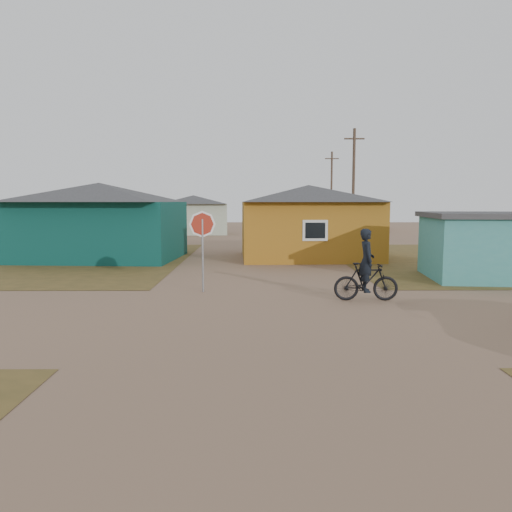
{
  "coord_description": "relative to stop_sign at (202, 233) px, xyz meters",
  "views": [
    {
      "loc": [
        -0.49,
        -12.76,
        3.03
      ],
      "look_at": [
        -0.38,
        3.0,
        1.3
      ],
      "focal_mm": 35.0,
      "sensor_mm": 36.0,
      "label": 1
    }
  ],
  "objects": [
    {
      "name": "ground",
      "position": [
        2.16,
        -3.8,
        -1.98
      ],
      "size": [
        120.0,
        120.0,
        0.0
      ],
      "primitive_type": "plane",
      "color": "#86654D"
    },
    {
      "name": "house_teal",
      "position": [
        -6.34,
        9.7,
        0.07
      ],
      "size": [
        8.93,
        7.08,
        4.0
      ],
      "color": "#0A3934",
      "rests_on": "ground"
    },
    {
      "name": "house_yellow",
      "position": [
        4.66,
        10.2,
        0.02
      ],
      "size": [
        7.72,
        6.76,
        3.9
      ],
      "color": "#A36819",
      "rests_on": "ground"
    },
    {
      "name": "shed_turquoise",
      "position": [
        11.66,
        2.7,
        -0.67
      ],
      "size": [
        6.71,
        4.93,
        2.6
      ],
      "color": "teal",
      "rests_on": "ground"
    },
    {
      "name": "house_pale_west",
      "position": [
        -3.84,
        30.2,
        -0.12
      ],
      "size": [
        7.04,
        6.15,
        3.6
      ],
      "color": "#ADB79D",
      "rests_on": "ground"
    },
    {
      "name": "house_beige_east",
      "position": [
        12.16,
        36.2,
        -0.12
      ],
      "size": [
        6.95,
        6.05,
        3.6
      ],
      "color": "tan",
      "rests_on": "ground"
    },
    {
      "name": "house_pale_north",
      "position": [
        -11.84,
        42.2,
        -0.23
      ],
      "size": [
        6.28,
        5.81,
        3.4
      ],
      "color": "#ADB79D",
      "rests_on": "ground"
    },
    {
      "name": "utility_pole_near",
      "position": [
        8.66,
        18.2,
        2.16
      ],
      "size": [
        1.4,
        0.2,
        8.0
      ],
      "color": "#4C3A2D",
      "rests_on": "ground"
    },
    {
      "name": "utility_pole_far",
      "position": [
        9.66,
        34.2,
        2.16
      ],
      "size": [
        1.4,
        0.2,
        8.0
      ],
      "color": "#4C3A2D",
      "rests_on": "ground"
    },
    {
      "name": "stop_sign",
      "position": [
        0.0,
        0.0,
        0.0
      ],
      "size": [
        0.88,
        0.17,
        2.72
      ],
      "color": "gray",
      "rests_on": "ground"
    },
    {
      "name": "cyclist",
      "position": [
        5.14,
        -1.52,
        -1.18
      ],
      "size": [
        1.97,
        0.72,
        2.21
      ],
      "color": "black",
      "rests_on": "ground"
    }
  ]
}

